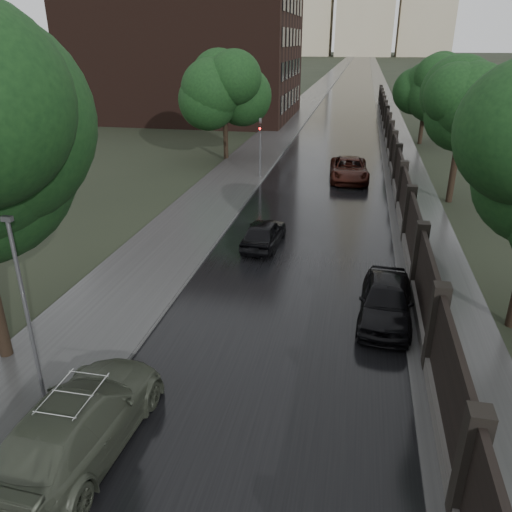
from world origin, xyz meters
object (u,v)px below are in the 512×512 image
object	(u,v)px
car_right_far	(349,169)
volga_sedan	(78,423)
hatchback_left	(264,233)
tree_left_far	(225,90)
car_right_near	(386,300)
traffic_light	(260,143)
tree_right_b	(462,114)
tree_right_c	(427,86)
lamp_post	(27,312)

from	to	relation	value
car_right_far	volga_sedan	bearing A→B (deg)	-105.56
car_right_far	hatchback_left	bearing A→B (deg)	-109.24
tree_left_far	car_right_near	xyz separation A→B (m)	(11.40, -22.43, -4.51)
hatchback_left	traffic_light	bearing A→B (deg)	-74.78
tree_right_b	hatchback_left	size ratio (longest dim) A/B	1.87
tree_right_c	volga_sedan	size ratio (longest dim) A/B	1.29
tree_left_far	traffic_light	world-z (taller)	tree_left_far
volga_sedan	hatchback_left	distance (m)	13.11
traffic_light	volga_sedan	distance (m)	24.89
volga_sedan	car_right_near	distance (m)	10.18
hatchback_left	tree_right_c	bearing A→B (deg)	-105.80
tree_right_c	hatchback_left	bearing A→B (deg)	-109.11
traffic_light	tree_right_b	bearing A→B (deg)	-14.24
tree_left_far	tree_right_c	world-z (taller)	tree_left_far
lamp_post	hatchback_left	xyz separation A→B (m)	(3.60, 11.65, -2.03)
car_right_near	car_right_far	world-z (taller)	car_right_far
hatchback_left	car_right_near	bearing A→B (deg)	136.28
car_right_near	car_right_far	distance (m)	18.25
tree_left_far	tree_right_c	distance (m)	18.45
tree_right_b	lamp_post	size ratio (longest dim) A/B	1.37
tree_right_b	traffic_light	bearing A→B (deg)	165.76
car_right_near	car_right_far	xyz separation A→B (m)	(-1.80, 18.16, 0.00)
tree_right_b	tree_right_c	xyz separation A→B (m)	(0.00, 18.00, 0.00)
tree_right_b	hatchback_left	distance (m)	13.54
car_right_near	traffic_light	bearing A→B (deg)	117.29
tree_right_b	lamp_post	bearing A→B (deg)	-122.18
tree_right_c	traffic_light	distance (m)	19.26
tree_right_c	traffic_light	size ratio (longest dim) A/B	1.75
tree_right_c	car_right_far	xyz separation A→B (m)	(-5.90, -14.27, -4.22)
tree_right_c	lamp_post	bearing A→B (deg)	-108.52
car_right_near	car_right_far	size ratio (longest dim) A/B	0.81
volga_sedan	car_right_near	size ratio (longest dim) A/B	1.27
tree_right_b	car_right_far	world-z (taller)	tree_right_b
lamp_post	car_right_far	world-z (taller)	lamp_post
tree_left_far	lamp_post	bearing A→B (deg)	-84.79
car_right_near	volga_sedan	bearing A→B (deg)	-129.84
lamp_post	hatchback_left	world-z (taller)	lamp_post
tree_right_b	lamp_post	world-z (taller)	tree_right_b
car_right_near	lamp_post	bearing A→B (deg)	-141.95
tree_left_far	volga_sedan	size ratio (longest dim) A/B	1.36
lamp_post	car_right_near	world-z (taller)	lamp_post
traffic_light	car_right_near	xyz separation A→B (m)	(7.70, -17.42, -1.67)
tree_right_c	hatchback_left	size ratio (longest dim) A/B	1.87
tree_left_far	hatchback_left	size ratio (longest dim) A/B	1.97
tree_right_b	car_right_near	distance (m)	15.58
lamp_post	traffic_light	bearing A→B (deg)	87.32
tree_right_b	car_right_near	world-z (taller)	tree_right_b
tree_right_b	car_right_far	distance (m)	8.16
tree_left_far	car_right_far	distance (m)	11.43
volga_sedan	hatchback_left	bearing A→B (deg)	-95.31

